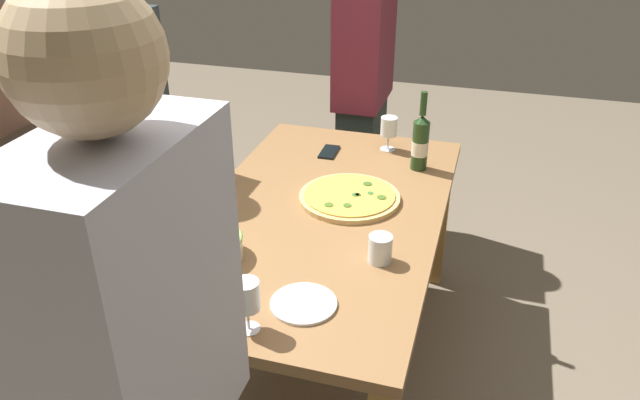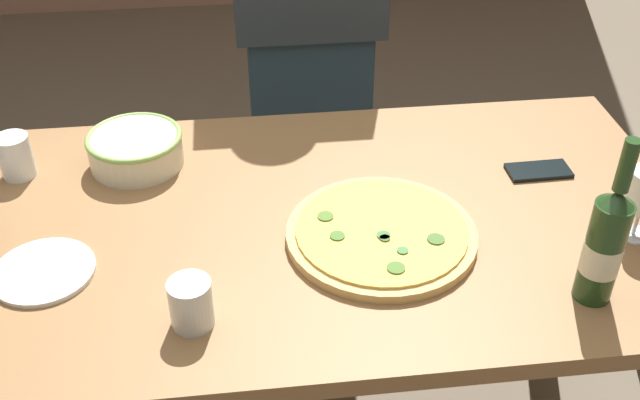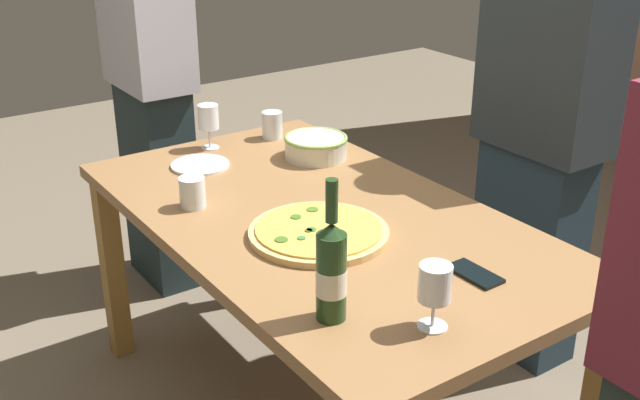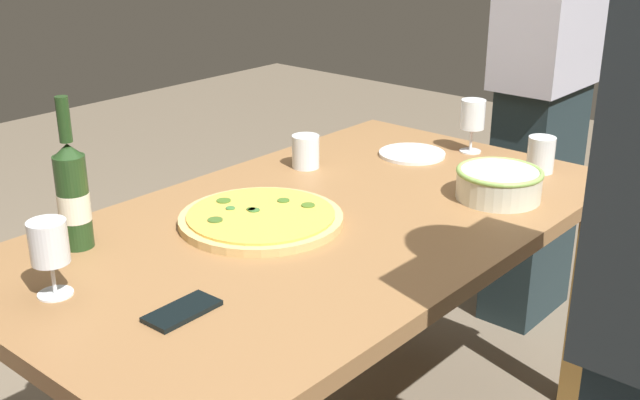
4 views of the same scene
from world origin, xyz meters
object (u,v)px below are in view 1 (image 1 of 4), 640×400
Objects in this scene: wine_glass_near_pizza at (248,298)px; serving_bowl at (210,246)px; cup_amber at (174,292)px; wine_glass_by_bottle at (389,128)px; cell_phone at (329,152)px; person_guest_right at (363,98)px; wine_bottle at (420,142)px; dining_table at (320,232)px; pizza at (350,197)px; cup_ceramic at (380,249)px; side_plate at (304,304)px; person_host at (124,159)px.

serving_bowl is at bearing 41.40° from wine_glass_near_pizza.
wine_glass_by_bottle is at bearing -16.19° from cup_amber.
cell_phone is 0.09× the size of person_guest_right.
wine_bottle is at bearing -25.39° from cup_amber.
wine_glass_by_bottle is 0.10× the size of person_guest_right.
dining_table is 4.08× the size of pizza.
cell_phone is (0.41, 0.20, -0.01)m from pizza.
wine_glass_near_pizza is (-0.30, -0.26, 0.06)m from serving_bowl.
side_plate is (-0.29, 0.17, -0.04)m from cup_ceramic.
wine_glass_near_pizza is at bearing -138.60° from serving_bowl.
wine_bottle is at bearing 23.72° from person_host.
person_host is (-0.41, 1.17, -0.05)m from wine_bottle.
person_host reaches higher than pizza.
person_host is at bearing 119.37° from wine_glass_by_bottle.
wine_glass_near_pizza is 1.04× the size of wine_glass_by_bottle.
person_host is (0.33, 1.15, 0.02)m from cup_ceramic.
person_guest_right is (0.65, -0.00, 0.04)m from cell_phone.
dining_table is 0.60m from wine_bottle.
person_guest_right reaches higher than wine_glass_near_pizza.
serving_bowl reaches higher than cell_phone.
wine_glass_near_pizza is (-1.18, 0.29, -0.02)m from wine_bottle.
wine_glass_by_bottle reaches higher than serving_bowl.
wine_glass_near_pizza reaches higher than serving_bowl.
pizza is 3.87× the size of cup_amber.
cup_amber is at bearing 157.21° from pizza.
cell_phone is at bearing 12.05° from dining_table.
person_host is (0.07, 0.87, 0.17)m from dining_table.
wine_bottle is 1.21m from wine_glass_near_pizza.
side_plate is (0.11, -0.36, -0.05)m from cup_amber.
person_guest_right reaches higher than wine_bottle.
wine_glass_by_bottle is 0.78× the size of side_plate.
dining_table is 9.90× the size of wine_glass_near_pizza.
person_guest_right is (1.44, 0.39, -0.00)m from cup_ceramic.
person_guest_right is at bearing 10.30° from pizza.
dining_table is 0.50m from serving_bowl.
pizza is 0.85m from cup_amber.
cup_amber reaches higher than serving_bowl.
cup_amber is at bearing -44.94° from person_host.
serving_bowl is at bearing -32.94° from person_host.
cup_ceramic is at bearing -11.52° from person_host.
serving_bowl is 0.56m from cup_ceramic.
wine_bottle is 2.37× the size of cell_phone.
wine_bottle reaches higher than pizza.
cup_amber is 0.51× the size of side_plate.
wine_glass_by_bottle is 0.91m from cup_ceramic.
wine_bottle is at bearing -30.69° from pizza.
wine_glass_near_pizza is 1.71× the size of cup_ceramic.
wine_bottle is at bearing -32.48° from serving_bowl.
wine_bottle is 1.27m from cup_amber.
person_host reaches higher than person_guest_right.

